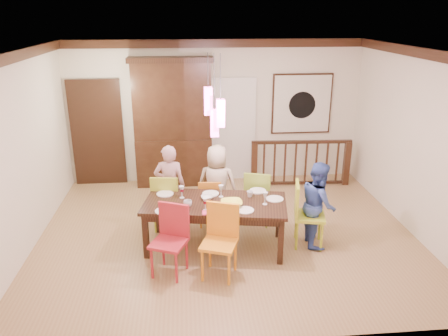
{
  "coord_description": "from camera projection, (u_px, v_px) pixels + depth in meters",
  "views": [
    {
      "loc": [
        -0.62,
        -6.31,
        3.42
      ],
      "look_at": [
        -0.05,
        0.01,
        1.13
      ],
      "focal_mm": 35.0,
      "sensor_mm": 36.0,
      "label": 1
    }
  ],
  "objects": [
    {
      "name": "plate_far_right",
      "position": [
        258.0,
        191.0,
        6.85
      ],
      "size": [
        0.26,
        0.26,
        0.01
      ],
      "primitive_type": "cylinder",
      "color": "white",
      "rests_on": "dining_table"
    },
    {
      "name": "plate_near_mid",
      "position": [
        245.0,
        210.0,
        6.18
      ],
      "size": [
        0.26,
        0.26,
        0.01
      ],
      "primitive_type": "cylinder",
      "color": "white",
      "rests_on": "dining_table"
    },
    {
      "name": "serving_bowl",
      "position": [
        232.0,
        204.0,
        6.32
      ],
      "size": [
        0.33,
        0.33,
        0.08
      ],
      "primitive_type": "imported",
      "rotation": [
        0.0,
        0.0,
        0.05
      ],
      "color": "#F4F345",
      "rests_on": "dining_table"
    },
    {
      "name": "napkin",
      "position": [
        209.0,
        213.0,
        6.11
      ],
      "size": [
        0.18,
        0.14,
        0.01
      ],
      "primitive_type": "cube",
      "color": "#D83359",
      "rests_on": "dining_table"
    },
    {
      "name": "wine_glass_a",
      "position": [
        182.0,
        192.0,
        6.58
      ],
      "size": [
        0.08,
        0.08,
        0.19
      ],
      "primitive_type": null,
      "color": "#590C19",
      "rests_on": "dining_table"
    },
    {
      "name": "pendant_cluster",
      "position": [
        214.0,
        112.0,
        6.01
      ],
      "size": [
        0.27,
        0.21,
        1.14
      ],
      "color": "#FF4CB3",
      "rests_on": "ceiling"
    },
    {
      "name": "cup_left",
      "position": [
        188.0,
        204.0,
        6.29
      ],
      "size": [
        0.15,
        0.15,
        0.1
      ],
      "primitive_type": "imported",
      "rotation": [
        0.0,
        0.0,
        0.2
      ],
      "color": "silver",
      "rests_on": "dining_table"
    },
    {
      "name": "wall_back",
      "position": [
        215.0,
        112.0,
        8.97
      ],
      "size": [
        6.0,
        0.0,
        6.0
      ],
      "primitive_type": "plane",
      "rotation": [
        1.57,
        0.0,
        0.0
      ],
      "color": "silver",
      "rests_on": "floor"
    },
    {
      "name": "plate_near_left",
      "position": [
        164.0,
        211.0,
        6.16
      ],
      "size": [
        0.26,
        0.26,
        0.01
      ],
      "primitive_type": "cylinder",
      "color": "white",
      "rests_on": "dining_table"
    },
    {
      "name": "person_far_left",
      "position": [
        170.0,
        186.0,
        7.2
      ],
      "size": [
        0.54,
        0.38,
        1.4
      ],
      "primitive_type": "imported",
      "rotation": [
        0.0,
        0.0,
        3.05
      ],
      "color": "beige",
      "rests_on": "floor"
    },
    {
      "name": "wine_glass_c",
      "position": [
        205.0,
        204.0,
        6.16
      ],
      "size": [
        0.08,
        0.08,
        0.19
      ],
      "primitive_type": null,
      "color": "#590C19",
      "rests_on": "dining_table"
    },
    {
      "name": "person_end_right",
      "position": [
        318.0,
        204.0,
        6.62
      ],
      "size": [
        0.54,
        0.67,
        1.32
      ],
      "primitive_type": "imported",
      "rotation": [
        0.0,
        0.0,
        1.52
      ],
      "color": "#3C56A9",
      "rests_on": "floor"
    },
    {
      "name": "painting",
      "position": [
        302.0,
        104.0,
        9.04
      ],
      "size": [
        1.25,
        0.06,
        1.25
      ],
      "color": "black",
      "rests_on": "wall_back"
    },
    {
      "name": "china_hutch",
      "position": [
        173.0,
        123.0,
        8.76
      ],
      "size": [
        1.64,
        0.46,
        2.59
      ],
      "color": "black",
      "rests_on": "floor"
    },
    {
      "name": "plate_far_left",
      "position": [
        165.0,
        194.0,
        6.73
      ],
      "size": [
        0.26,
        0.26,
        0.01
      ],
      "primitive_type": "cylinder",
      "color": "white",
      "rests_on": "dining_table"
    },
    {
      "name": "chair_far_mid",
      "position": [
        210.0,
        198.0,
        7.28
      ],
      "size": [
        0.39,
        0.39,
        0.83
      ],
      "rotation": [
        0.0,
        0.0,
        3.09
      ],
      "color": "#BD6C1A",
      "rests_on": "floor"
    },
    {
      "name": "chair_far_right",
      "position": [
        258.0,
        193.0,
        7.31
      ],
      "size": [
        0.54,
        0.54,
        0.96
      ],
      "rotation": [
        0.0,
        0.0,
        2.83
      ],
      "color": "#83A430",
      "rests_on": "floor"
    },
    {
      "name": "crown_molding",
      "position": [
        227.0,
        56.0,
        6.17
      ],
      "size": [
        6.0,
        5.0,
        0.16
      ],
      "primitive_type": null,
      "color": "black",
      "rests_on": "wall_back"
    },
    {
      "name": "chair_end_right",
      "position": [
        310.0,
        211.0,
        6.59
      ],
      "size": [
        0.54,
        0.54,
        1.01
      ],
      "rotation": [
        0.0,
        0.0,
        1.35
      ],
      "color": "#BACB2D",
      "rests_on": "floor"
    },
    {
      "name": "wall_left",
      "position": [
        23.0,
        154.0,
        6.37
      ],
      "size": [
        0.0,
        5.0,
        5.0
      ],
      "primitive_type": "plane",
      "rotation": [
        1.57,
        0.0,
        1.57
      ],
      "color": "silver",
      "rests_on": "floor"
    },
    {
      "name": "white_doorway",
      "position": [
        232.0,
        131.0,
        9.11
      ],
      "size": [
        0.97,
        0.05,
        2.22
      ],
      "primitive_type": "cube",
      "color": "silver",
      "rests_on": "wall_back"
    },
    {
      "name": "balustrade",
      "position": [
        301.0,
        162.0,
        8.93
      ],
      "size": [
        2.04,
        0.18,
        0.96
      ],
      "rotation": [
        0.0,
        0.0,
        -0.05
      ],
      "color": "black",
      "rests_on": "floor"
    },
    {
      "name": "person_far_mid",
      "position": [
        217.0,
        185.0,
        7.26
      ],
      "size": [
        0.75,
        0.57,
        1.38
      ],
      "primitive_type": "imported",
      "rotation": [
        0.0,
        0.0,
        2.92
      ],
      "color": "#B9A98C",
      "rests_on": "floor"
    },
    {
      "name": "dining_table",
      "position": [
        215.0,
        207.0,
        6.5
      ],
      "size": [
        2.23,
        1.3,
        0.75
      ],
      "rotation": [
        0.0,
        0.0,
        -0.17
      ],
      "color": "black",
      "rests_on": "floor"
    },
    {
      "name": "plate_end_right",
      "position": [
        275.0,
        199.0,
        6.55
      ],
      "size": [
        0.26,
        0.26,
        0.01
      ],
      "primitive_type": "cylinder",
      "color": "white",
      "rests_on": "dining_table"
    },
    {
      "name": "wall_right",
      "position": [
        416.0,
        143.0,
        6.89
      ],
      "size": [
        0.0,
        5.0,
        5.0
      ],
      "primitive_type": "plane",
      "rotation": [
        1.57,
        0.0,
        -1.57
      ],
      "color": "silver",
      "rests_on": "floor"
    },
    {
      "name": "panel_door",
      "position": [
        98.0,
        135.0,
        8.86
      ],
      "size": [
        1.04,
        0.07,
        2.24
      ],
      "primitive_type": "cube",
      "color": "black",
      "rests_on": "wall_back"
    },
    {
      "name": "plate_far_mid",
      "position": [
        211.0,
        194.0,
        6.74
      ],
      "size": [
        0.26,
        0.26,
        0.01
      ],
      "primitive_type": "cylinder",
      "color": "white",
      "rests_on": "dining_table"
    },
    {
      "name": "floor",
      "position": [
        227.0,
        233.0,
        7.12
      ],
      "size": [
        6.0,
        6.0,
        0.0
      ],
      "primitive_type": "plane",
      "color": "#9F794D",
      "rests_on": "ground"
    },
    {
      "name": "chair_near_left",
      "position": [
        169.0,
        237.0,
        5.85
      ],
      "size": [
        0.58,
        0.58,
        0.97
      ],
      "rotation": [
        0.0,
        0.0,
        -0.4
      ],
      "color": "#AB222C",
      "rests_on": "floor"
    },
    {
      "name": "small_bowl",
      "position": [
        207.0,
        197.0,
        6.55
      ],
      "size": [
        0.19,
        0.19,
        0.06
      ],
      "primitive_type": "imported",
      "rotation": [
        0.0,
        0.0,
        -0.05
      ],
      "color": "white",
      "rests_on": "dining_table"
    },
    {
      "name": "cup_right",
      "position": [
        250.0,
        194.0,
        6.63
      ],
      "size": [
        0.13,
        0.13,
        0.09
      ],
      "primitive_type": "imported",
      "rotation": [
        0.0,
        0.0,
        -0.4
      ],
      "color": "silver",
      "rests_on": "dining_table"
    },
    {
      "name": "wine_glass_b",
      "position": [
        221.0,
        191.0,
        6.61
      ],
      "size": [
        0.08,
        0.08,
        0.19
      ],
      "primitive_type": null,
      "color": "silver",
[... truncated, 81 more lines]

